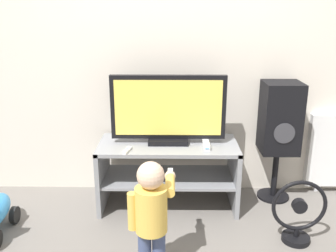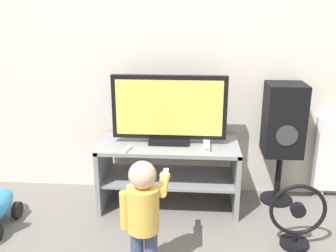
# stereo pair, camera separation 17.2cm
# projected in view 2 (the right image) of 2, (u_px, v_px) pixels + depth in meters

# --- Properties ---
(ground_plane) EXTENTS (16.00, 16.00, 0.00)m
(ground_plane) POSITION_uv_depth(u_px,v_px,m) (167.00, 219.00, 2.99)
(ground_plane) COLOR slate
(wall_back) EXTENTS (10.00, 0.06, 2.60)m
(wall_back) POSITION_uv_depth(u_px,v_px,m) (172.00, 47.00, 3.15)
(wall_back) COLOR silver
(wall_back) RESTS_ON ground_plane
(tv_stand) EXTENTS (1.14, 0.51, 0.55)m
(tv_stand) POSITION_uv_depth(u_px,v_px,m) (169.00, 165.00, 3.12)
(tv_stand) COLOR gray
(tv_stand) RESTS_ON ground_plane
(television) EXTENTS (0.92, 0.20, 0.56)m
(television) POSITION_uv_depth(u_px,v_px,m) (169.00, 110.00, 3.00)
(television) COLOR black
(television) RESTS_ON tv_stand
(game_console) EXTENTS (0.05, 0.17, 0.04)m
(game_console) POSITION_uv_depth(u_px,v_px,m) (207.00, 146.00, 2.95)
(game_console) COLOR white
(game_console) RESTS_ON tv_stand
(remote_primary) EXTENTS (0.06, 0.13, 0.03)m
(remote_primary) POSITION_uv_depth(u_px,v_px,m) (127.00, 149.00, 2.90)
(remote_primary) COLOR white
(remote_primary) RESTS_ON tv_stand
(child) EXTENTS (0.29, 0.44, 0.77)m
(child) POSITION_uv_depth(u_px,v_px,m) (144.00, 209.00, 2.26)
(child) COLOR #3F4C72
(child) RESTS_ON ground_plane
(speaker_tower) EXTENTS (0.31, 0.31, 1.04)m
(speaker_tower) POSITION_uv_depth(u_px,v_px,m) (283.00, 123.00, 3.07)
(speaker_tower) COLOR black
(speaker_tower) RESTS_ON ground_plane
(floor_fan) EXTENTS (0.39, 0.20, 0.48)m
(floor_fan) POSITION_uv_depth(u_px,v_px,m) (297.00, 219.00, 2.59)
(floor_fan) COLOR black
(floor_fan) RESTS_ON ground_plane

